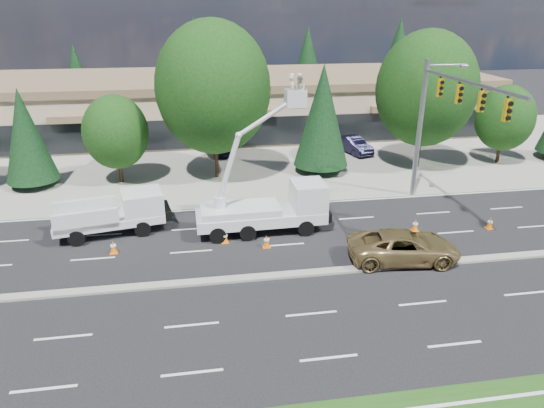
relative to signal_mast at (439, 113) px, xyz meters
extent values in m
plane|color=black|center=(-10.03, -7.04, -6.06)|extent=(140.00, 140.00, 0.00)
cube|color=gray|center=(-10.03, 12.96, -6.05)|extent=(140.00, 22.00, 0.01)
cube|color=gray|center=(-10.03, -7.04, -6.00)|extent=(120.00, 0.55, 0.12)
cube|color=tan|center=(-10.03, 22.96, -3.56)|extent=(50.00, 15.00, 5.00)
cube|color=brown|center=(-10.03, 22.96, -0.91)|extent=(50.40, 15.40, 0.70)
cube|color=black|center=(-10.03, 15.41, -4.56)|extent=(48.00, 0.12, 2.60)
cylinder|color=#332114|center=(-26.03, 7.96, -5.66)|extent=(0.26, 0.26, 0.80)
cone|color=black|center=(-26.03, 7.96, -2.31)|extent=(3.54, 3.54, 6.47)
cylinder|color=#332114|center=(-20.03, 7.96, -5.03)|extent=(0.28, 0.28, 2.06)
ellipsoid|color=black|center=(-20.03, 7.96, -2.34)|extent=(4.57, 4.57, 5.26)
cylinder|color=#332114|center=(-13.03, 7.96, -4.22)|extent=(0.28, 0.28, 3.67)
ellipsoid|color=black|center=(-13.03, 7.96, 0.57)|extent=(8.16, 8.16, 9.38)
cylinder|color=#332114|center=(-5.03, 7.96, -5.66)|extent=(0.26, 0.26, 0.80)
cone|color=black|center=(-5.03, 7.96, -1.66)|extent=(4.16, 4.16, 7.60)
cylinder|color=#332114|center=(2.97, 7.96, -4.35)|extent=(0.28, 0.28, 3.41)
ellipsoid|color=black|center=(2.97, 7.96, 0.10)|extent=(7.58, 7.58, 8.71)
cylinder|color=#332114|center=(9.97, 7.96, -5.03)|extent=(0.28, 0.28, 2.05)
ellipsoid|color=black|center=(9.97, 7.96, -2.36)|extent=(4.55, 4.55, 5.23)
cylinder|color=#332114|center=(-28.03, 34.96, -5.66)|extent=(0.26, 0.26, 0.80)
cone|color=black|center=(-28.03, 34.96, -1.84)|extent=(3.99, 3.99, 7.28)
cylinder|color=#332114|center=(-14.03, 34.96, -5.66)|extent=(0.26, 0.26, 0.80)
cone|color=black|center=(-14.03, 34.96, -0.27)|extent=(5.47, 5.47, 9.99)
cylinder|color=#332114|center=(-0.03, 34.96, -5.66)|extent=(0.26, 0.26, 0.80)
cone|color=black|center=(-0.03, 34.96, -0.88)|extent=(4.89, 4.89, 8.94)
cylinder|color=#332114|center=(11.97, 34.96, -5.66)|extent=(0.26, 0.26, 0.80)
cone|color=black|center=(11.97, 34.96, -0.38)|extent=(5.37, 5.37, 9.81)
cylinder|color=gray|center=(-0.03, 2.16, -1.56)|extent=(0.32, 0.32, 9.00)
cylinder|color=gray|center=(-0.03, -2.84, 2.24)|extent=(0.20, 10.00, 0.20)
cylinder|color=gray|center=(1.27, 2.16, 2.54)|extent=(2.60, 0.12, 0.12)
cube|color=gold|center=(-0.03, 0.16, 1.49)|extent=(0.32, 0.22, 1.05)
cube|color=gold|center=(-0.03, -2.04, 1.49)|extent=(0.32, 0.22, 1.05)
cube|color=gold|center=(-0.03, -4.24, 1.49)|extent=(0.32, 0.22, 1.05)
cube|color=gold|center=(-0.03, -6.44, 1.49)|extent=(0.32, 0.22, 1.05)
cube|color=silver|center=(-19.53, -0.84, -5.21)|extent=(6.27, 3.27, 0.45)
cube|color=silver|center=(-17.67, -0.49, -4.51)|extent=(2.55, 2.51, 1.49)
cube|color=black|center=(-17.03, -0.37, -4.32)|extent=(0.43, 1.87, 0.99)
cube|color=silver|center=(-20.88, -0.14, -4.71)|extent=(3.38, 0.93, 1.09)
cube|color=silver|center=(-20.52, -2.00, -4.71)|extent=(3.38, 0.93, 1.09)
cube|color=silver|center=(-11.03, -1.93, -5.14)|extent=(7.38, 2.40, 0.64)
cube|color=silver|center=(-8.28, -1.85, -4.18)|extent=(1.89, 2.20, 1.83)
cube|color=black|center=(-7.60, -1.83, -4.04)|extent=(0.12, 1.83, 1.10)
cube|color=silver|center=(-12.22, -1.96, -4.64)|extent=(4.45, 2.23, 0.46)
cylinder|color=silver|center=(-13.32, -1.99, -4.13)|extent=(0.64, 0.64, 0.73)
cube|color=silver|center=(-9.15, -1.88, 1.51)|extent=(1.03, 0.85, 0.99)
imported|color=beige|center=(-9.35, -1.88, 1.88)|extent=(0.39, 0.59, 1.58)
imported|color=beige|center=(-8.94, -1.87, 1.88)|extent=(0.62, 0.78, 1.58)
ellipsoid|color=white|center=(-9.35, -1.88, 2.68)|extent=(0.24, 0.24, 0.16)
ellipsoid|color=white|center=(-8.94, -1.87, 2.68)|extent=(0.24, 0.24, 0.16)
cube|color=orange|center=(-19.04, -3.33, -6.04)|extent=(0.40, 0.40, 0.03)
cone|color=orange|center=(-19.04, -3.33, -5.71)|extent=(0.36, 0.36, 0.70)
cylinder|color=white|center=(-19.04, -3.33, -5.64)|extent=(0.29, 0.29, 0.10)
cube|color=orange|center=(-13.18, -3.04, -6.04)|extent=(0.40, 0.40, 0.03)
cone|color=orange|center=(-13.18, -3.04, -5.71)|extent=(0.36, 0.36, 0.70)
cylinder|color=white|center=(-13.18, -3.04, -5.64)|extent=(0.29, 0.29, 0.10)
cube|color=orange|center=(-11.01, -3.93, -6.04)|extent=(0.40, 0.40, 0.03)
cone|color=orange|center=(-11.01, -3.93, -5.71)|extent=(0.36, 0.36, 0.70)
cylinder|color=white|center=(-11.01, -3.93, -5.64)|extent=(0.29, 0.29, 0.10)
cube|color=orange|center=(-2.25, -3.25, -6.04)|extent=(0.40, 0.40, 0.03)
cone|color=orange|center=(-2.25, -3.25, -5.71)|extent=(0.36, 0.36, 0.70)
cylinder|color=white|center=(-2.25, -3.25, -5.64)|extent=(0.29, 0.29, 0.10)
cube|color=orange|center=(2.16, -3.67, -6.04)|extent=(0.40, 0.40, 0.03)
cone|color=orange|center=(2.16, -3.67, -5.71)|extent=(0.36, 0.36, 0.70)
cylinder|color=white|center=(2.16, -3.67, -5.64)|extent=(0.29, 0.29, 0.10)
imported|color=olive|center=(-4.37, -6.44, -5.28)|extent=(5.85, 3.18, 1.56)
imported|color=black|center=(-12.30, 13.96, -5.33)|extent=(2.06, 4.41, 1.46)
imported|color=black|center=(-0.92, 12.55, -5.35)|extent=(2.67, 4.54, 1.41)
camera|label=1|loc=(-14.35, -26.90, 6.09)|focal=32.00mm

